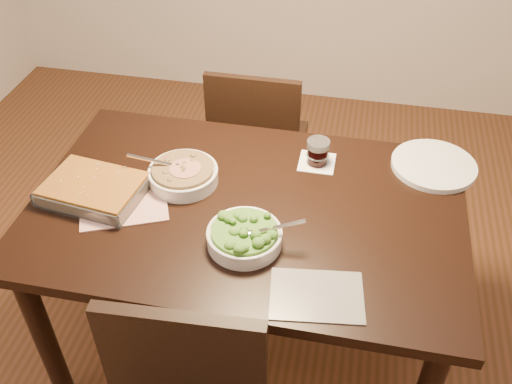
{
  "coord_description": "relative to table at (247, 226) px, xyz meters",
  "views": [
    {
      "loc": [
        0.31,
        -1.35,
        1.98
      ],
      "look_at": [
        0.03,
        0.01,
        0.8
      ],
      "focal_mm": 40.0,
      "sensor_mm": 36.0,
      "label": 1
    }
  ],
  "objects": [
    {
      "name": "coaster",
      "position": [
        0.2,
        0.27,
        0.1
      ],
      "size": [
        0.13,
        0.13,
        0.0
      ],
      "primitive_type": "cube",
      "color": "white",
      "rests_on": "table"
    },
    {
      "name": "stew_bowl",
      "position": [
        -0.23,
        0.07,
        0.13
      ],
      "size": [
        0.26,
        0.24,
        0.09
      ],
      "color": "silver",
      "rests_on": "table"
    },
    {
      "name": "broccoli_bowl",
      "position": [
        0.03,
        -0.17,
        0.13
      ],
      "size": [
        0.26,
        0.23,
        0.09
      ],
      "color": "silver",
      "rests_on": "table"
    },
    {
      "name": "dinner_plate",
      "position": [
        0.6,
        0.32,
        0.11
      ],
      "size": [
        0.29,
        0.29,
        0.02
      ],
      "primitive_type": "cylinder",
      "color": "silver",
      "rests_on": "table"
    },
    {
      "name": "baking_dish",
      "position": [
        -0.5,
        -0.05,
        0.12
      ],
      "size": [
        0.35,
        0.27,
        0.06
      ],
      "rotation": [
        0.0,
        0.0,
        -0.13
      ],
      "color": "silver",
      "rests_on": "table"
    },
    {
      "name": "magazine_b",
      "position": [
        0.27,
        -0.33,
        0.1
      ],
      "size": [
        0.28,
        0.21,
        0.0
      ],
      "primitive_type": "cube",
      "rotation": [
        0.0,
        0.0,
        0.13
      ],
      "color": "#222229",
      "rests_on": "table"
    },
    {
      "name": "ground",
      "position": [
        0.0,
        0.0,
        -0.65
      ],
      "size": [
        4.0,
        4.0,
        0.0
      ],
      "primitive_type": "plane",
      "color": "#472A14",
      "rests_on": "ground"
    },
    {
      "name": "wine_tumbler",
      "position": [
        0.2,
        0.27,
        0.15
      ],
      "size": [
        0.08,
        0.08,
        0.09
      ],
      "color": "black",
      "rests_on": "coaster"
    },
    {
      "name": "chair_far",
      "position": [
        -0.11,
        0.74,
        -0.18
      ],
      "size": [
        0.4,
        0.4,
        0.85
      ],
      "rotation": [
        0.0,
        0.0,
        3.14
      ],
      "color": "black",
      "rests_on": "ground"
    },
    {
      "name": "table",
      "position": [
        0.0,
        0.0,
        0.0
      ],
      "size": [
        1.4,
        0.9,
        0.75
      ],
      "color": "black",
      "rests_on": "ground"
    },
    {
      "name": "magazine_a",
      "position": [
        -0.39,
        -0.08,
        0.1
      ],
      "size": [
        0.33,
        0.29,
        0.01
      ],
      "primitive_type": "cube",
      "rotation": [
        0.0,
        0.0,
        0.41
      ],
      "color": "#A2372E",
      "rests_on": "table"
    }
  ]
}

